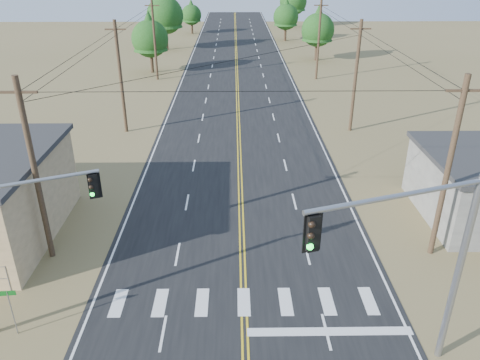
{
  "coord_description": "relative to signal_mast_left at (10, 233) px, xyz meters",
  "views": [
    {
      "loc": [
        -0.42,
        -9.55,
        15.05
      ],
      "look_at": [
        -0.1,
        14.19,
        3.5
      ],
      "focal_mm": 35.0,
      "sensor_mm": 36.0,
      "label": 1
    }
  ],
  "objects": [
    {
      "name": "road",
      "position": [
        9.58,
        23.23,
        -4.74
      ],
      "size": [
        15.0,
        200.0,
        0.02
      ],
      "primitive_type": "cube",
      "color": "black",
      "rests_on": "ground"
    },
    {
      "name": "tree_left_far",
      "position": [
        0.58,
        84.28,
        -0.64
      ],
      "size": [
        4.04,
        4.04,
        6.73
      ],
      "color": "#3F2D1E",
      "rests_on": "ground"
    },
    {
      "name": "tree_right_near",
      "position": [
        21.95,
        57.15,
        0.31
      ],
      "size": [
        4.96,
        4.96,
        8.27
      ],
      "color": "#3F2D1E",
      "rests_on": "ground"
    },
    {
      "name": "signal_mast_left",
      "position": [
        0.0,
        0.0,
        0.0
      ],
      "size": [
        5.07,
        2.23,
        7.07
      ],
      "rotation": [
        0.0,
        0.0,
        0.39
      ],
      "color": "gray",
      "rests_on": "ground"
    },
    {
      "name": "utility_pole_left_mid",
      "position": [
        -0.92,
        25.23,
        0.37
      ],
      "size": [
        1.8,
        0.3,
        10.0
      ],
      "color": "#4C3826",
      "rests_on": "ground"
    },
    {
      "name": "utility_pole_right_near",
      "position": [
        20.08,
        5.23,
        0.37
      ],
      "size": [
        1.8,
        0.3,
        10.0
      ],
      "color": "#4C3826",
      "rests_on": "ground"
    },
    {
      "name": "utility_pole_right_far",
      "position": [
        20.08,
        45.23,
        0.37
      ],
      "size": [
        1.8,
        0.3,
        10.0
      ],
      "color": "#4C3826",
      "rests_on": "ground"
    },
    {
      "name": "utility_pole_right_mid",
      "position": [
        20.08,
        25.23,
        0.37
      ],
      "size": [
        1.8,
        0.3,
        10.0
      ],
      "color": "#4C3826",
      "rests_on": "ground"
    },
    {
      "name": "signal_mast_right",
      "position": [
        15.73,
        -2.75,
        0.85
      ],
      "size": [
        6.53,
        2.46,
        8.29
      ],
      "rotation": [
        0.0,
        0.0,
        0.32
      ],
      "color": "gray",
      "rests_on": "ground"
    },
    {
      "name": "tree_right_mid",
      "position": [
        18.97,
        75.35,
        0.03
      ],
      "size": [
        4.69,
        4.69,
        7.82
      ],
      "color": "#3F2D1E",
      "rests_on": "ground"
    },
    {
      "name": "tree_left_near",
      "position": [
        -2.19,
        49.3,
        0.33
      ],
      "size": [
        4.98,
        4.98,
        8.31
      ],
      "color": "#3F2D1E",
      "rests_on": "ground"
    },
    {
      "name": "tree_left_mid",
      "position": [
        -2.34,
        66.57,
        1.51
      ],
      "size": [
        6.14,
        6.14,
        10.23
      ],
      "color": "#3F2D1E",
      "rests_on": "ground"
    },
    {
      "name": "street_sign",
      "position": [
        -0.39,
        -0.67,
        -3.19
      ],
      "size": [
        0.69,
        0.09,
        2.33
      ],
      "rotation": [
        0.0,
        0.0,
        0.09
      ],
      "color": "gray",
      "rests_on": "ground"
    },
    {
      "name": "utility_pole_left_near",
      "position": [
        -0.92,
        5.23,
        0.37
      ],
      "size": [
        1.8,
        0.3,
        10.0
      ],
      "color": "#4C3826",
      "rests_on": "ground"
    },
    {
      "name": "utility_pole_left_far",
      "position": [
        -0.92,
        45.23,
        0.37
      ],
      "size": [
        1.8,
        0.3,
        10.0
      ],
      "color": "#4C3826",
      "rests_on": "ground"
    }
  ]
}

